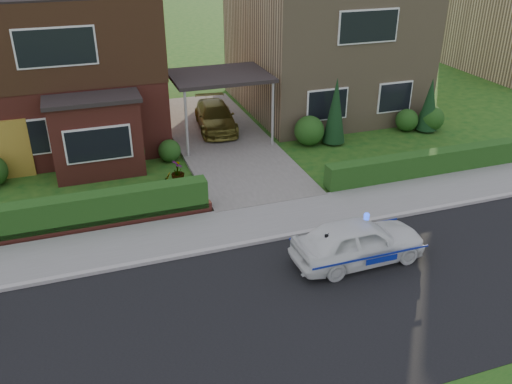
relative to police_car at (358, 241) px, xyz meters
name	(u,v)px	position (x,y,z in m)	size (l,w,h in m)	color
ground	(347,299)	(-1.01, -1.38, -0.61)	(120.00, 120.00, 0.00)	#144612
road	(347,299)	(-1.01, -1.38, -0.61)	(60.00, 6.00, 0.02)	black
kerb	(297,234)	(-1.01, 1.67, -0.55)	(60.00, 0.16, 0.12)	#9E9993
sidewalk	(284,218)	(-1.01, 2.72, -0.56)	(60.00, 2.00, 0.10)	slate
driveway	(221,139)	(-1.01, 9.62, -0.55)	(3.80, 12.00, 0.12)	#666059
house_left	(57,42)	(-6.79, 12.53, 3.20)	(7.50, 9.53, 7.25)	maroon
house_right	(323,28)	(4.79, 12.62, 3.05)	(7.50, 8.06, 7.25)	#917A59
carport_link	(220,77)	(-1.01, 9.58, 2.05)	(3.80, 3.00, 2.77)	black
dwarf_wall	(83,227)	(-6.81, 3.92, -0.43)	(7.70, 0.25, 0.36)	maroon
hedge_left	(83,230)	(-6.81, 4.07, -0.61)	(7.50, 0.55, 0.90)	#173711
hedge_right	(422,176)	(4.79, 3.97, -0.61)	(7.50, 0.55, 0.80)	#173711
shrub_left_mid	(126,153)	(-5.01, 7.92, 0.05)	(1.32, 1.32, 1.32)	#173711
shrub_left_near	(170,151)	(-3.41, 8.22, -0.19)	(0.84, 0.84, 0.84)	#173711
shrub_right_near	(309,131)	(2.19, 8.02, -0.01)	(1.20, 1.20, 1.20)	#173711
shrub_right_mid	(407,120)	(6.79, 8.12, -0.13)	(0.96, 0.96, 0.96)	#173711
shrub_right_far	(431,118)	(7.79, 7.82, -0.07)	(1.08, 1.08, 1.08)	#173711
conifer_a	(335,113)	(3.19, 7.82, 0.69)	(0.90, 0.90, 2.60)	black
conifer_b	(429,106)	(7.59, 7.82, 0.49)	(0.90, 0.90, 2.20)	black
police_car	(358,241)	(0.00, 0.00, 0.00)	(3.29, 3.61, 1.38)	white
driveway_car	(215,117)	(-0.94, 10.76, 0.04)	(1.50, 3.68, 1.07)	olive
potted_plant_b	(166,183)	(-4.05, 5.57, -0.23)	(0.42, 0.34, 0.77)	gray
potted_plant_c	(178,172)	(-3.51, 6.26, -0.20)	(0.45, 0.45, 0.81)	gray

